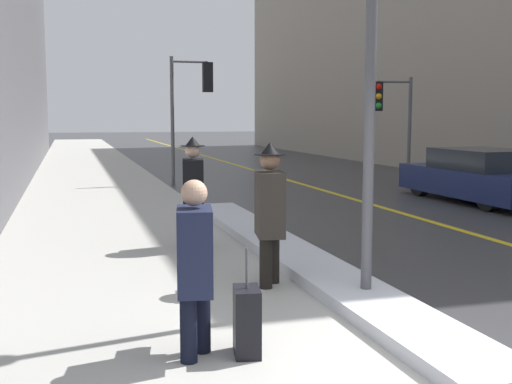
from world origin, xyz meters
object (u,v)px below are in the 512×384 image
at_px(pedestrian_nearside, 270,209).
at_px(pedestrian_in_fedora, 193,188).
at_px(lamp_post, 371,17).
at_px(traffic_light_far, 389,107).
at_px(rolling_suitcase, 247,322).
at_px(pedestrian_with_shoulder_bag, 195,260).
at_px(traffic_light_near, 194,93).
at_px(parked_car_navy, 480,177).

xyz_separation_m(pedestrian_nearside, pedestrian_in_fedora, (-0.46, 2.50, -0.00)).
xyz_separation_m(lamp_post, traffic_light_far, (6.48, 11.79, -0.76)).
relative_size(traffic_light_far, pedestrian_in_fedora, 1.86).
bearing_deg(rolling_suitcase, lamp_post, 134.98).
bearing_deg(rolling_suitcase, pedestrian_nearside, 167.71).
bearing_deg(lamp_post, rolling_suitcase, -145.10).
distance_m(pedestrian_with_shoulder_bag, pedestrian_in_fedora, 4.62).
relative_size(traffic_light_far, rolling_suitcase, 3.45).
xyz_separation_m(lamp_post, pedestrian_in_fedora, (-1.30, 3.43, -2.15)).
relative_size(traffic_light_far, pedestrian_nearside, 1.86).
bearing_deg(traffic_light_near, rolling_suitcase, -99.32).
height_order(traffic_light_near, rolling_suitcase, traffic_light_near).
distance_m(traffic_light_near, pedestrian_with_shoulder_bag, 14.57).
relative_size(lamp_post, rolling_suitcase, 5.51).
distance_m(pedestrian_with_shoulder_bag, parked_car_navy, 11.73).
distance_m(lamp_post, pedestrian_in_fedora, 4.25).
xyz_separation_m(lamp_post, traffic_light_near, (0.57, 13.08, -0.33)).
height_order(lamp_post, parked_car_navy, lamp_post).
xyz_separation_m(pedestrian_with_shoulder_bag, rolling_suitcase, (0.43, -0.08, -0.55)).
height_order(pedestrian_in_fedora, parked_car_navy, pedestrian_in_fedora).
height_order(pedestrian_with_shoulder_bag, pedestrian_in_fedora, pedestrian_in_fedora).
relative_size(traffic_light_near, pedestrian_with_shoulder_bag, 2.49).
bearing_deg(pedestrian_nearside, rolling_suitcase, -12.29).
distance_m(lamp_post, traffic_light_far, 13.47).
distance_m(lamp_post, traffic_light_near, 13.09).
bearing_deg(pedestrian_with_shoulder_bag, pedestrian_nearside, 157.44).
bearing_deg(pedestrian_nearside, parked_car_navy, 139.79).
height_order(lamp_post, rolling_suitcase, lamp_post).
distance_m(traffic_light_near, traffic_light_far, 6.06).
bearing_deg(traffic_light_near, pedestrian_in_fedora, -101.21).
bearing_deg(pedestrian_nearside, pedestrian_with_shoulder_bag, -22.56).
bearing_deg(parked_car_navy, pedestrian_with_shoulder_bag, 133.06).
bearing_deg(rolling_suitcase, traffic_light_far, 157.86).
bearing_deg(pedestrian_with_shoulder_bag, rolling_suitcase, 89.84).
bearing_deg(rolling_suitcase, pedestrian_in_fedora, -174.97).
distance_m(lamp_post, parked_car_navy, 9.75).
distance_m(pedestrian_nearside, parked_car_navy, 9.40).
xyz_separation_m(traffic_light_far, rolling_suitcase, (-8.19, -12.98, -2.05)).
bearing_deg(pedestrian_nearside, lamp_post, 52.16).
relative_size(traffic_light_near, rolling_suitcase, 4.05).
xyz_separation_m(pedestrian_nearside, parked_car_navy, (7.23, 6.00, -0.35)).
distance_m(pedestrian_in_fedora, rolling_suitcase, 4.68).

